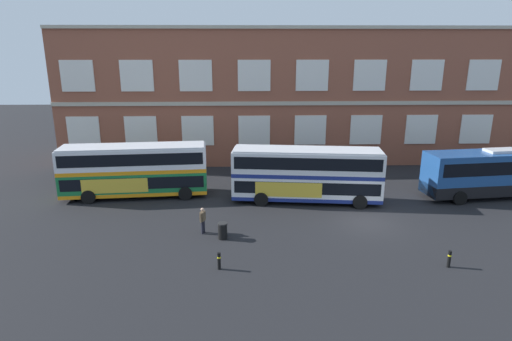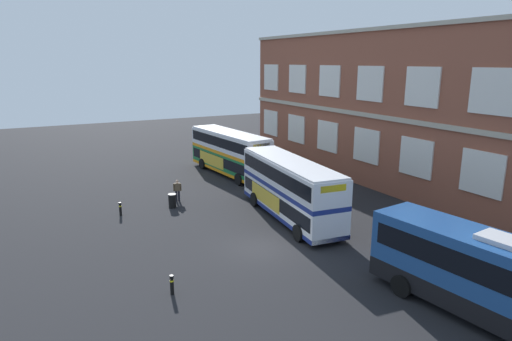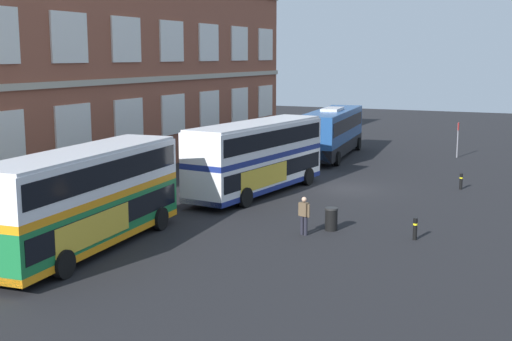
{
  "view_description": "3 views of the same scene",
  "coord_description": "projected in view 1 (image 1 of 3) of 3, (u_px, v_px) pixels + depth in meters",
  "views": [
    {
      "loc": [
        -8.2,
        -26.38,
        11.29
      ],
      "look_at": [
        -7.35,
        1.9,
        3.09
      ],
      "focal_mm": 30.02,
      "sensor_mm": 36.0,
      "label": 1
    },
    {
      "loc": [
        20.95,
        -11.58,
        10.54
      ],
      "look_at": [
        -7.67,
        3.67,
        2.52
      ],
      "focal_mm": 31.16,
      "sensor_mm": 36.0,
      "label": 2
    },
    {
      "loc": [
        -37.66,
        -11.64,
        7.74
      ],
      "look_at": [
        -6.08,
        2.95,
        1.81
      ],
      "focal_mm": 47.43,
      "sensor_mm": 36.0,
      "label": 3
    }
  ],
  "objects": [
    {
      "name": "station_litter_bin",
      "position": [
        223.0,
        231.0,
        26.03
      ],
      "size": [
        0.6,
        0.6,
        1.03
      ],
      "color": "black",
      "rests_on": "ground"
    },
    {
      "name": "safety_bollard_west",
      "position": [
        219.0,
        261.0,
        22.44
      ],
      "size": [
        0.19,
        0.19,
        0.95
      ],
      "color": "black",
      "rests_on": "ground"
    },
    {
      "name": "touring_coach",
      "position": [
        501.0,
        173.0,
        33.05
      ],
      "size": [
        12.21,
        3.94,
        3.8
      ],
      "color": "navy",
      "rests_on": "ground"
    },
    {
      "name": "double_decker_middle",
      "position": [
        307.0,
        174.0,
        31.91
      ],
      "size": [
        11.22,
        3.79,
        4.07
      ],
      "color": "silver",
      "rests_on": "ground"
    },
    {
      "name": "safety_bollard_east",
      "position": [
        449.0,
        259.0,
        22.65
      ],
      "size": [
        0.19,
        0.19,
        0.95
      ],
      "color": "black",
      "rests_on": "ground"
    },
    {
      "name": "double_decker_near",
      "position": [
        135.0,
        170.0,
        33.0
      ],
      "size": [
        11.18,
        3.54,
        4.07
      ],
      "color": "#197038",
      "rests_on": "ground"
    },
    {
      "name": "brick_terminal_building",
      "position": [
        305.0,
        96.0,
        44.13
      ],
      "size": [
        48.47,
        8.19,
        13.15
      ],
      "color": "brown",
      "rests_on": "ground"
    },
    {
      "name": "waiting_passenger",
      "position": [
        203.0,
        219.0,
        26.67
      ],
      "size": [
        0.36,
        0.63,
        1.7
      ],
      "color": "black",
      "rests_on": "ground"
    },
    {
      "name": "ground_plane",
      "position": [
        358.0,
        211.0,
        30.63
      ],
      "size": [
        120.0,
        120.0,
        0.0
      ],
      "primitive_type": "plane",
      "color": "black"
    }
  ]
}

